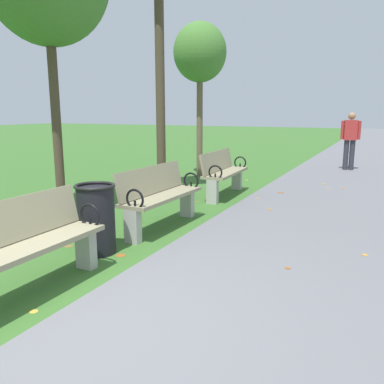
% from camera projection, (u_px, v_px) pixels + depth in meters
% --- Properties ---
extents(ground_plane, '(80.00, 80.00, 0.00)m').
position_uv_depth(ground_plane, '(65.00, 309.00, 3.41)').
color(ground_plane, '#386628').
extents(paved_walkway, '(2.98, 44.00, 0.02)m').
position_uv_depth(paved_walkway, '(365.00, 147.00, 18.61)').
color(paved_walkway, slate).
rests_on(paved_walkway, ground).
extents(park_bench_1, '(0.47, 1.60, 0.90)m').
position_uv_depth(park_bench_1, '(25.00, 245.00, 3.59)').
color(park_bench_1, gray).
rests_on(park_bench_1, ground).
extents(park_bench_2, '(0.51, 1.61, 0.90)m').
position_uv_depth(park_bench_2, '(160.00, 195.00, 5.70)').
color(park_bench_2, gray).
rests_on(park_bench_2, ground).
extents(park_bench_3, '(0.53, 1.62, 0.90)m').
position_uv_depth(park_bench_3, '(223.00, 172.00, 7.89)').
color(park_bench_3, gray).
rests_on(park_bench_3, ground).
extents(tree_4, '(1.32, 1.32, 3.83)m').
position_uv_depth(tree_4, '(200.00, 54.00, 9.81)').
color(tree_4, brown).
rests_on(tree_4, ground).
extents(pedestrian_walking, '(0.52, 0.27, 1.62)m').
position_uv_depth(pedestrian_walking, '(350.00, 138.00, 11.21)').
color(pedestrian_walking, '#2D2D38').
rests_on(pedestrian_walking, paved_walkway).
extents(trash_bin, '(0.48, 0.48, 0.84)m').
position_uv_depth(trash_bin, '(96.00, 219.00, 4.69)').
color(trash_bin, black).
rests_on(trash_bin, ground).
extents(scattered_leaves, '(4.62, 8.74, 0.02)m').
position_uv_depth(scattered_leaves, '(194.00, 216.00, 6.42)').
color(scattered_leaves, '#BC842D').
rests_on(scattered_leaves, ground).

